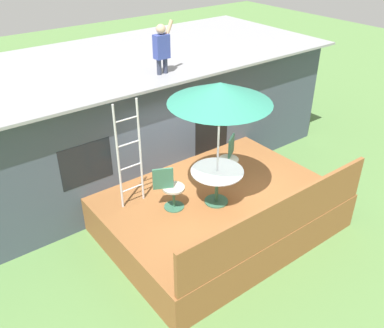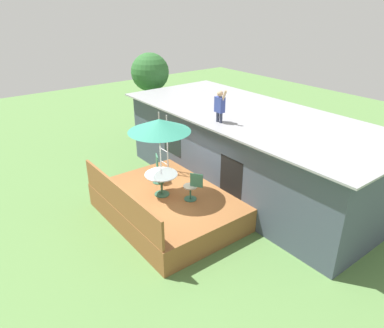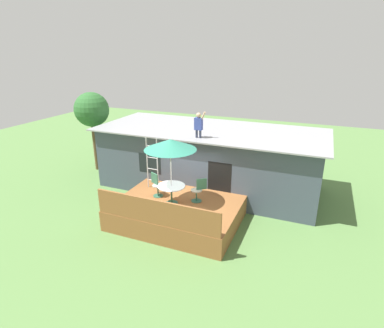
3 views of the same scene
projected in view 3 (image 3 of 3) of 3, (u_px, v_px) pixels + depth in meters
ground_plane at (178, 221)px, 12.36m from camera, size 40.00×40.00×0.00m
house at (209, 158)px, 14.98m from camera, size 10.50×4.50×2.87m
deck at (178, 212)px, 12.22m from camera, size 4.67×3.55×0.80m
deck_railing at (156, 212)px, 10.44m from camera, size 4.57×0.08×0.90m
patio_table at (171, 189)px, 11.80m from camera, size 1.04×1.04×0.74m
patio_umbrella at (170, 145)px, 11.19m from camera, size 1.90×1.90×2.54m
step_ladder at (152, 163)px, 12.98m from camera, size 0.52×0.04×2.20m
person_figure at (199, 123)px, 12.88m from camera, size 0.47×0.20×1.11m
patio_chair_left at (157, 185)px, 12.50m from camera, size 0.59×0.44×0.92m
patio_chair_right at (198, 190)px, 12.05m from camera, size 0.56×0.46×0.92m
backyard_tree at (92, 111)px, 16.57m from camera, size 1.81×1.81×4.25m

